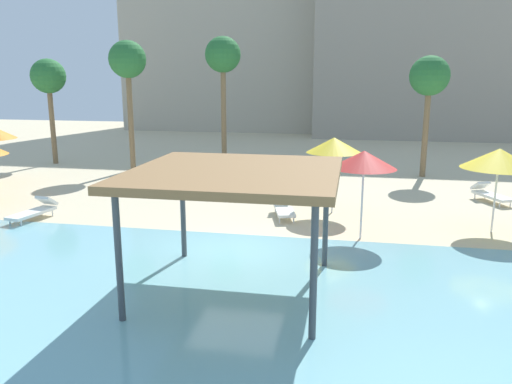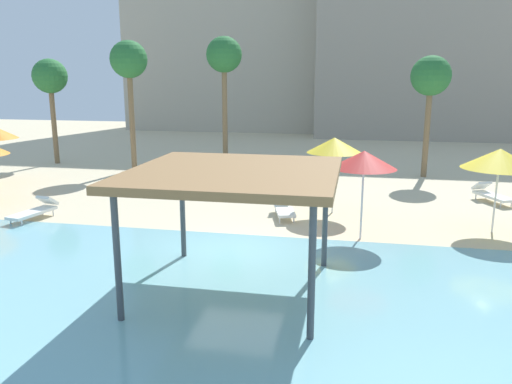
{
  "view_description": "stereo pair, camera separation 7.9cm",
  "coord_description": "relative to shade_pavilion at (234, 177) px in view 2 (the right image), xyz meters",
  "views": [
    {
      "loc": [
        3.13,
        -13.14,
        4.8
      ],
      "look_at": [
        0.18,
        2.0,
        1.3
      ],
      "focal_mm": 35.32,
      "sensor_mm": 36.0,
      "label": 1
    },
    {
      "loc": [
        3.21,
        -13.13,
        4.8
      ],
      "look_at": [
        0.18,
        2.0,
        1.3
      ],
      "focal_mm": 35.32,
      "sensor_mm": 36.0,
      "label": 2
    }
  ],
  "objects": [
    {
      "name": "beach_umbrella_red_1",
      "position": [
        2.85,
        4.53,
        -0.25
      ],
      "size": [
        1.94,
        1.94,
        2.71
      ],
      "color": "silver",
      "rests_on": "ground"
    },
    {
      "name": "hotel_block_0",
      "position": [
        -7.09,
        38.2,
        8.13
      ],
      "size": [
        23.26,
        9.17,
        21.63
      ],
      "primitive_type": "cube",
      "color": "#B2A893",
      "rests_on": "ground"
    },
    {
      "name": "beach_umbrella_yellow_3",
      "position": [
        1.85,
        7.41,
        -0.21
      ],
      "size": [
        1.96,
        1.96,
        2.75
      ],
      "color": "silver",
      "rests_on": "ground"
    },
    {
      "name": "hotel_block_1",
      "position": [
        10.22,
        34.98,
        5.88
      ],
      "size": [
        22.03,
        9.75,
        17.14
      ],
      "primitive_type": "cube",
      "color": "#9E9384",
      "rests_on": "ground"
    },
    {
      "name": "lagoon_water",
      "position": [
        -0.61,
        -2.65,
        -2.67
      ],
      "size": [
        44.0,
        13.5,
        0.04
      ],
      "primitive_type": "cube",
      "color": "#7AB7C1",
      "rests_on": "ground"
    },
    {
      "name": "shade_pavilion",
      "position": [
        0.0,
        0.0,
        0.0
      ],
      "size": [
        4.51,
        4.51,
        2.86
      ],
      "color": "#42474C",
      "rests_on": "ground"
    },
    {
      "name": "lounge_chair_2",
      "position": [
        0.18,
        6.62,
        -2.36
      ],
      "size": [
        1.06,
        1.99,
        0.74
      ],
      "rotation": [
        0.0,
        0.0,
        -1.32
      ],
      "color": "white",
      "rests_on": "ground"
    },
    {
      "name": "palm_tree_1",
      "position": [
        5.95,
        15.22,
        2.09
      ],
      "size": [
        1.9,
        1.9,
        5.86
      ],
      "color": "brown",
      "rests_on": "ground"
    },
    {
      "name": "lounge_chair_0",
      "position": [
        -8.22,
        4.54,
        -2.36
      ],
      "size": [
        0.91,
        1.97,
        0.74
      ],
      "rotation": [
        0.0,
        0.0,
        -1.74
      ],
      "color": "white",
      "rests_on": "ground"
    },
    {
      "name": "lounge_chair_1",
      "position": [
        7.91,
        10.3,
        -2.36
      ],
      "size": [
        1.35,
        1.97,
        0.74
      ],
      "rotation": [
        0.0,
        0.0,
        -1.13
      ],
      "color": "white",
      "rests_on": "ground"
    },
    {
      "name": "palm_tree_2",
      "position": [
        -4.48,
        16.24,
        3.14
      ],
      "size": [
        1.9,
        1.9,
        6.97
      ],
      "color": "brown",
      "rests_on": "ground"
    },
    {
      "name": "palm_tree_3",
      "position": [
        -8.96,
        14.17,
        2.87
      ],
      "size": [
        1.9,
        1.9,
        6.68
      ],
      "color": "brown",
      "rests_on": "ground"
    },
    {
      "name": "beach_umbrella_yellow_5",
      "position": [
        6.96,
        6.01,
        -0.32
      ],
      "size": [
        2.27,
        2.27,
        2.68
      ],
      "color": "silver",
      "rests_on": "ground"
    },
    {
      "name": "palm_tree_0",
      "position": [
        -14.27,
        15.35,
        2.09
      ],
      "size": [
        1.9,
        1.9,
        5.85
      ],
      "color": "brown",
      "rests_on": "ground"
    },
    {
      "name": "ground_plane",
      "position": [
        -0.61,
        2.6,
        -2.69
      ],
      "size": [
        80.0,
        80.0,
        0.0
      ],
      "primitive_type": "plane",
      "color": "beige"
    }
  ]
}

